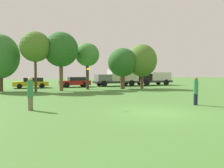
# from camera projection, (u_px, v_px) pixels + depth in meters

# --- Properties ---
(ground_plane) EXTENTS (120.00, 120.00, 0.00)m
(ground_plane) POSITION_uv_depth(u_px,v_px,m) (157.00, 113.00, 12.21)
(ground_plane) COLOR #477A33
(person_thrower) EXTENTS (0.32, 0.32, 1.81)m
(person_thrower) POSITION_uv_depth(u_px,v_px,m) (30.00, 93.00, 12.90)
(person_thrower) COLOR #726651
(person_thrower) RESTS_ON ground
(person_catcher) EXTENTS (0.29, 0.29, 1.74)m
(person_catcher) POSITION_uv_depth(u_px,v_px,m) (196.00, 91.00, 14.96)
(person_catcher) COLOR #191E33
(person_catcher) RESTS_ON ground
(frisbee) EXTENTS (0.24, 0.22, 0.15)m
(frisbee) POSITION_uv_depth(u_px,v_px,m) (88.00, 69.00, 13.71)
(frisbee) COLOR yellow
(tree_0) EXTENTS (3.94, 3.94, 5.98)m
(tree_0) POSITION_uv_depth(u_px,v_px,m) (0.00, 56.00, 24.94)
(tree_0) COLOR #473323
(tree_0) RESTS_ON ground
(tree_1) EXTENTS (3.12, 3.12, 6.19)m
(tree_1) POSITION_uv_depth(u_px,v_px,m) (35.00, 47.00, 24.48)
(tree_1) COLOR #473323
(tree_1) RESTS_ON ground
(tree_2) EXTENTS (3.74, 3.74, 6.33)m
(tree_2) POSITION_uv_depth(u_px,v_px,m) (61.00, 50.00, 25.85)
(tree_2) COLOR brown
(tree_2) RESTS_ON ground
(tree_3) EXTENTS (2.77, 2.77, 5.40)m
(tree_3) POSITION_uv_depth(u_px,v_px,m) (87.00, 55.00, 27.90)
(tree_3) COLOR #473323
(tree_3) RESTS_ON ground
(tree_4) EXTENTS (3.53, 3.53, 4.90)m
(tree_4) POSITION_uv_depth(u_px,v_px,m) (123.00, 63.00, 28.80)
(tree_4) COLOR brown
(tree_4) RESTS_ON ground
(tree_5) EXTENTS (3.67, 3.67, 5.43)m
(tree_5) POSITION_uv_depth(u_px,v_px,m) (142.00, 61.00, 29.42)
(tree_5) COLOR brown
(tree_5) RESTS_ON ground
(parked_car_yellow) EXTENTS (4.29, 2.07, 1.31)m
(parked_car_yellow) POSITION_uv_depth(u_px,v_px,m) (31.00, 83.00, 30.63)
(parked_car_yellow) COLOR gold
(parked_car_yellow) RESTS_ON ground
(parked_car_red) EXTENTS (4.05, 2.06, 1.35)m
(parked_car_red) POSITION_uv_depth(u_px,v_px,m) (75.00, 82.00, 32.47)
(parked_car_red) COLOR red
(parked_car_red) RESTS_ON ground
(delivery_truck_grey) EXTENTS (6.80, 2.32, 2.39)m
(delivery_truck_grey) POSITION_uv_depth(u_px,v_px,m) (118.00, 77.00, 35.05)
(delivery_truck_grey) COLOR #2D2D33
(delivery_truck_grey) RESTS_ON ground
(delivery_truck_black) EXTENTS (5.45, 2.44, 1.98)m
(delivery_truck_black) POSITION_uv_depth(u_px,v_px,m) (154.00, 78.00, 37.14)
(delivery_truck_black) COLOR #2D2D33
(delivery_truck_black) RESTS_ON ground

